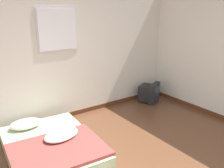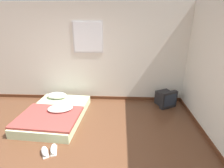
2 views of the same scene
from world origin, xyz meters
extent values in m
cube|color=silver|center=(0.00, 2.63, 1.30)|extent=(7.81, 0.06, 2.60)
cube|color=#562D19|center=(0.00, 2.59, 0.04)|extent=(7.81, 0.02, 0.09)
cube|color=silver|center=(0.14, 2.59, 1.75)|extent=(0.79, 0.01, 0.81)
cube|color=white|center=(0.14, 2.59, 1.75)|extent=(0.72, 0.01, 0.74)
cube|color=beige|center=(-0.53, 1.54, 0.10)|extent=(1.38, 1.82, 0.20)
ellipsoid|color=silver|center=(-0.70, 2.20, 0.27)|extent=(0.54, 0.38, 0.14)
cube|color=#993D38|center=(-0.55, 1.22, 0.22)|extent=(1.35, 1.09, 0.05)
ellipsoid|color=silver|center=(-0.38, 1.49, 0.29)|extent=(0.64, 0.50, 0.11)
cube|color=black|center=(2.16, 2.35, 0.21)|extent=(0.47, 0.42, 0.36)
cube|color=black|center=(2.25, 2.17, 0.22)|extent=(0.47, 0.32, 0.45)
cube|color=#283342|center=(2.28, 2.12, 0.24)|extent=(0.34, 0.18, 0.32)
cube|color=silver|center=(-0.31, 0.38, 0.01)|extent=(0.22, 0.27, 0.02)
ellipsoid|color=white|center=(-0.31, 0.38, 0.06)|extent=(0.23, 0.28, 0.09)
cube|color=silver|center=(-0.18, 0.44, 0.01)|extent=(0.17, 0.28, 0.02)
ellipsoid|color=white|center=(-0.18, 0.44, 0.06)|extent=(0.18, 0.28, 0.09)
camera|label=1|loc=(-1.69, -1.73, 2.16)|focal=40.00mm
camera|label=2|loc=(0.98, -1.97, 2.26)|focal=28.00mm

